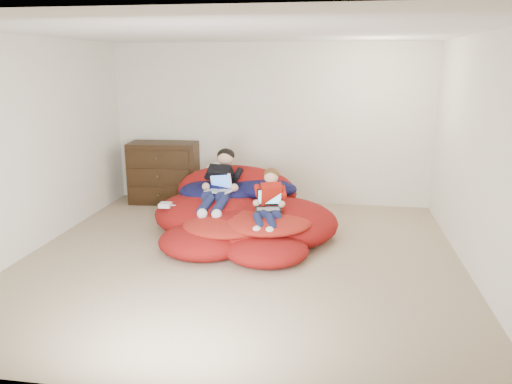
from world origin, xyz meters
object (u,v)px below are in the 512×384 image
object	(u,v)px
older_boy	(221,181)
laptop_white	(220,186)
dresser	(164,172)
beanbag_pile	(241,216)
laptop_black	(269,204)
younger_boy	(269,199)

from	to	relation	value
older_boy	laptop_white	size ratio (longest dim) A/B	3.12
dresser	beanbag_pile	bearing A→B (deg)	-42.49
beanbag_pile	laptop_white	distance (m)	0.48
laptop_white	laptop_black	xyz separation A→B (m)	(0.71, -0.46, -0.08)
older_boy	younger_boy	distance (m)	0.89
laptop_white	younger_boy	bearing A→B (deg)	-31.42
beanbag_pile	laptop_black	size ratio (longest dim) A/B	7.02
dresser	older_boy	world-z (taller)	older_boy
younger_boy	older_boy	bearing A→B (deg)	143.23
beanbag_pile	laptop_white	bearing A→B (deg)	167.65
beanbag_pile	dresser	bearing A→B (deg)	137.51
beanbag_pile	younger_boy	xyz separation A→B (m)	(0.42, -0.37, 0.35)
older_boy	laptop_black	bearing A→B (deg)	-38.13
dresser	laptop_black	distance (m)	2.63
beanbag_pile	older_boy	xyz separation A→B (m)	(-0.29, 0.16, 0.42)
dresser	beanbag_pile	world-z (taller)	dresser
older_boy	laptop_black	world-z (taller)	older_boy
laptop_black	older_boy	bearing A→B (deg)	141.87
younger_boy	laptop_black	bearing A→B (deg)	-90.00
beanbag_pile	laptop_white	world-z (taller)	laptop_white
laptop_black	dresser	bearing A→B (deg)	137.28
dresser	laptop_black	world-z (taller)	dresser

